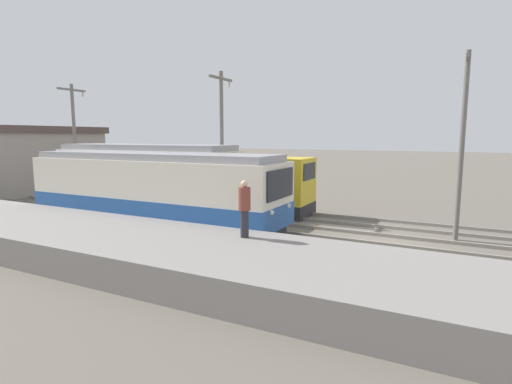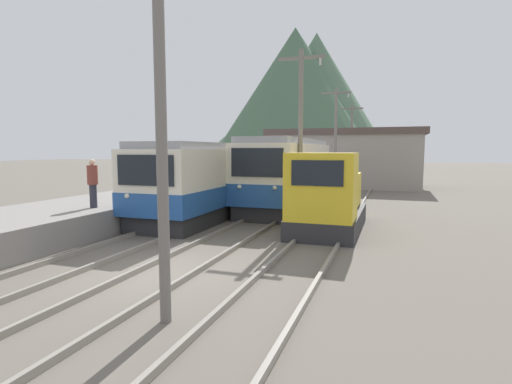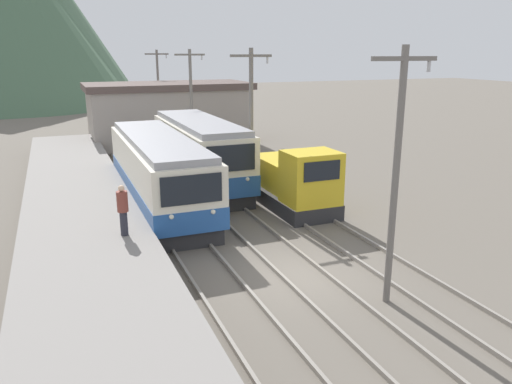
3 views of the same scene
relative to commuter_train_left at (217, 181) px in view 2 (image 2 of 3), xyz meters
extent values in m
plane|color=#665E54|center=(2.60, -9.12, -1.59)|extent=(200.00, 200.00, 0.00)
cube|color=gray|center=(-0.72, -9.12, -1.52)|extent=(0.10, 60.00, 0.14)
cube|color=gray|center=(0.72, -9.12, -1.52)|extent=(0.10, 60.00, 0.14)
cube|color=gray|center=(2.08, -9.12, -1.52)|extent=(0.10, 60.00, 0.14)
cube|color=gray|center=(3.52, -9.12, -1.52)|extent=(0.10, 60.00, 0.14)
cube|color=gray|center=(5.08, -9.12, -1.52)|extent=(0.10, 60.00, 0.14)
cube|color=gray|center=(6.52, -9.12, -1.52)|extent=(0.10, 60.00, 0.14)
cube|color=#28282B|center=(0.00, 0.01, -1.24)|extent=(2.58, 11.30, 0.70)
cube|color=silver|center=(0.00, 0.01, 0.32)|extent=(2.80, 11.77, 2.42)
cube|color=#235199|center=(0.00, 0.01, -0.46)|extent=(2.84, 11.81, 0.87)
cube|color=black|center=(0.00, -5.91, 0.80)|extent=(2.24, 0.06, 1.07)
sphere|color=silver|center=(-0.77, -5.92, -0.12)|extent=(0.18, 0.18, 0.18)
sphere|color=silver|center=(0.77, -5.92, -0.12)|extent=(0.18, 0.18, 0.18)
cube|color=#939399|center=(0.00, 0.01, 1.67)|extent=(2.46, 11.30, 0.28)
cube|color=#28282B|center=(2.80, 2.95, -1.24)|extent=(2.58, 9.74, 0.70)
cube|color=silver|center=(2.80, 2.95, 0.45)|extent=(2.80, 10.15, 2.69)
cube|color=#235199|center=(2.80, 2.95, -0.41)|extent=(2.84, 10.19, 0.97)
cube|color=black|center=(2.80, -2.16, 0.99)|extent=(2.24, 0.06, 1.18)
sphere|color=silver|center=(2.03, -2.17, -0.03)|extent=(0.18, 0.18, 0.18)
sphere|color=silver|center=(3.57, -2.17, -0.03)|extent=(0.18, 0.18, 0.18)
cube|color=#939399|center=(2.80, 2.95, 1.94)|extent=(2.46, 9.74, 0.28)
cube|color=#28282B|center=(5.80, -2.05, -1.24)|extent=(2.40, 5.80, 0.70)
cube|color=gold|center=(5.80, -4.02, 0.26)|extent=(2.28, 1.86, 2.30)
cube|color=black|center=(5.80, -4.97, 0.76)|extent=(1.68, 0.04, 0.83)
cube|color=gold|center=(5.80, -1.12, -0.19)|extent=(1.92, 3.85, 1.40)
cylinder|color=black|center=(5.80, -1.12, 0.76)|extent=(0.16, 0.16, 0.50)
cylinder|color=slate|center=(4.30, -11.65, 2.05)|extent=(0.20, 0.20, 7.29)
cylinder|color=slate|center=(4.30, -0.78, 2.05)|extent=(0.20, 0.20, 7.29)
cube|color=slate|center=(4.30, -0.78, 5.35)|extent=(2.00, 0.12, 0.12)
cylinder|color=#B2B2B7|center=(5.10, -0.78, 5.15)|extent=(0.10, 0.10, 0.30)
cylinder|color=slate|center=(4.30, 10.08, 2.05)|extent=(0.20, 0.20, 7.29)
cube|color=slate|center=(4.30, 10.08, 5.35)|extent=(2.00, 0.12, 0.12)
cylinder|color=#B2B2B7|center=(5.10, 10.08, 5.15)|extent=(0.10, 0.10, 0.30)
cylinder|color=slate|center=(4.30, 20.95, 2.05)|extent=(0.20, 0.20, 7.29)
cube|color=slate|center=(4.30, 20.95, 5.35)|extent=(2.00, 0.12, 0.12)
cylinder|color=#B2B2B7|center=(5.10, 20.95, 5.15)|extent=(0.10, 0.10, 0.30)
cylinder|color=#282833|center=(-2.40, -5.74, -0.20)|extent=(0.26, 0.26, 0.86)
cylinder|color=brown|center=(-2.40, -5.74, 0.59)|extent=(0.38, 0.38, 0.71)
sphere|color=beige|center=(-2.40, -5.74, 1.06)|extent=(0.22, 0.22, 0.22)
cube|color=gray|center=(4.22, 16.88, 0.55)|extent=(12.00, 6.00, 4.29)
cube|color=#51423D|center=(4.22, 16.88, 2.95)|extent=(12.60, 6.30, 0.50)
cone|color=#47664C|center=(-9.32, 54.79, 10.91)|extent=(32.82, 32.82, 25.00)
cone|color=#517056|center=(-6.25, 58.98, 10.86)|extent=(30.05, 30.05, 24.90)
cone|color=#3D5B47|center=(-12.91, 68.68, 8.40)|extent=(43.20, 43.20, 19.98)
camera|label=1|loc=(-13.09, -11.58, 2.51)|focal=28.00mm
camera|label=2|loc=(8.10, -17.68, 1.50)|focal=28.00mm
camera|label=3|loc=(-4.27, -22.57, 5.51)|focal=35.00mm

